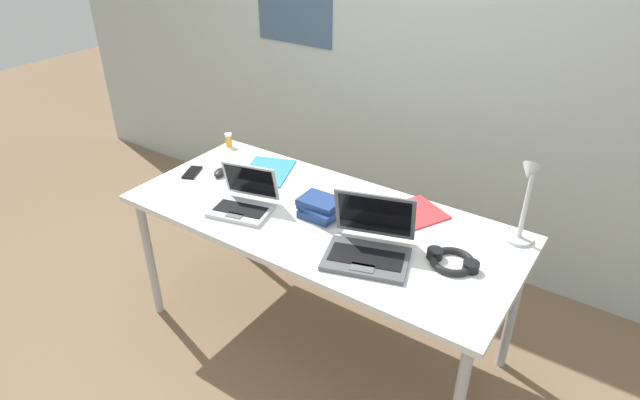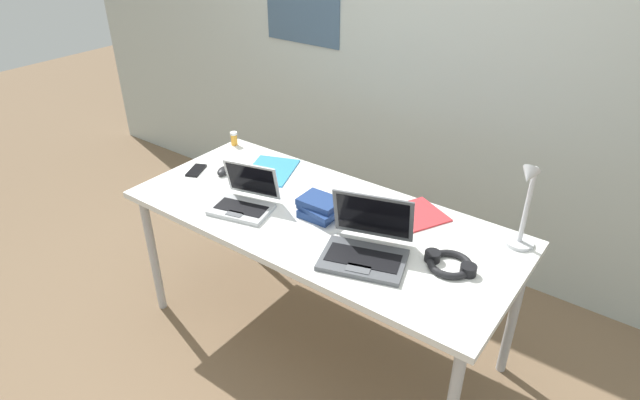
{
  "view_description": "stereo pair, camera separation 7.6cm",
  "coord_description": "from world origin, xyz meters",
  "px_view_note": "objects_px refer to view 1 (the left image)",
  "views": [
    {
      "loc": [
        1.16,
        -1.7,
        2.02
      ],
      "look_at": [
        0.0,
        0.0,
        0.82
      ],
      "focal_mm": 30.06,
      "sensor_mm": 36.0,
      "label": 1
    },
    {
      "loc": [
        1.22,
        -1.65,
        2.02
      ],
      "look_at": [
        0.0,
        0.0,
        0.82
      ],
      "focal_mm": 30.06,
      "sensor_mm": 36.0,
      "label": 2
    }
  ],
  "objects_px": {
    "computer_mouse": "(220,172)",
    "cell_phone": "(192,172)",
    "paper_folder_far_corner": "(409,215)",
    "laptop_by_keyboard": "(369,245)",
    "book_stack": "(321,207)",
    "desk_lamp": "(525,203)",
    "pill_bottle": "(229,140)",
    "laptop_mid_desk": "(244,201)",
    "headphones": "(452,261)",
    "paper_folder_mid_desk": "(267,171)"
  },
  "relations": [
    {
      "from": "laptop_by_keyboard",
      "to": "book_stack",
      "type": "bearing_deg",
      "value": 157.07
    },
    {
      "from": "paper_folder_far_corner",
      "to": "computer_mouse",
      "type": "bearing_deg",
      "value": -168.86
    },
    {
      "from": "headphones",
      "to": "paper_folder_mid_desk",
      "type": "relative_size",
      "value": 0.69
    },
    {
      "from": "pill_bottle",
      "to": "book_stack",
      "type": "relative_size",
      "value": 0.38
    },
    {
      "from": "headphones",
      "to": "book_stack",
      "type": "xyz_separation_m",
      "value": [
        -0.63,
        0.01,
        0.03
      ]
    },
    {
      "from": "book_stack",
      "to": "paper_folder_far_corner",
      "type": "bearing_deg",
      "value": 34.24
    },
    {
      "from": "laptop_mid_desk",
      "to": "paper_folder_mid_desk",
      "type": "relative_size",
      "value": 1.02
    },
    {
      "from": "book_stack",
      "to": "headphones",
      "type": "bearing_deg",
      "value": -0.65
    },
    {
      "from": "book_stack",
      "to": "paper_folder_far_corner",
      "type": "height_order",
      "value": "book_stack"
    },
    {
      "from": "laptop_mid_desk",
      "to": "laptop_by_keyboard",
      "type": "bearing_deg",
      "value": 1.27
    },
    {
      "from": "cell_phone",
      "to": "paper_folder_far_corner",
      "type": "distance_m",
      "value": 1.14
    },
    {
      "from": "desk_lamp",
      "to": "laptop_mid_desk",
      "type": "height_order",
      "value": "desk_lamp"
    },
    {
      "from": "laptop_by_keyboard",
      "to": "cell_phone",
      "type": "bearing_deg",
      "value": 174.61
    },
    {
      "from": "laptop_mid_desk",
      "to": "cell_phone",
      "type": "xyz_separation_m",
      "value": [
        -0.46,
        0.12,
        -0.04
      ]
    },
    {
      "from": "computer_mouse",
      "to": "paper_folder_far_corner",
      "type": "distance_m",
      "value": 1.0
    },
    {
      "from": "computer_mouse",
      "to": "book_stack",
      "type": "bearing_deg",
      "value": -22.27
    },
    {
      "from": "desk_lamp",
      "to": "laptop_by_keyboard",
      "type": "distance_m",
      "value": 0.64
    },
    {
      "from": "cell_phone",
      "to": "paper_folder_mid_desk",
      "type": "xyz_separation_m",
      "value": [
        0.31,
        0.23,
        -0.0
      ]
    },
    {
      "from": "paper_folder_far_corner",
      "to": "paper_folder_mid_desk",
      "type": "height_order",
      "value": "same"
    },
    {
      "from": "pill_bottle",
      "to": "paper_folder_mid_desk",
      "type": "distance_m",
      "value": 0.41
    },
    {
      "from": "desk_lamp",
      "to": "laptop_by_keyboard",
      "type": "height_order",
      "value": "desk_lamp"
    },
    {
      "from": "laptop_by_keyboard",
      "to": "headphones",
      "type": "bearing_deg",
      "value": 23.39
    },
    {
      "from": "desk_lamp",
      "to": "pill_bottle",
      "type": "xyz_separation_m",
      "value": [
        -1.65,
        0.05,
        -0.16
      ]
    },
    {
      "from": "computer_mouse",
      "to": "laptop_by_keyboard",
      "type": "bearing_deg",
      "value": -29.36
    },
    {
      "from": "cell_phone",
      "to": "book_stack",
      "type": "xyz_separation_m",
      "value": [
        0.78,
        0.03,
        0.04
      ]
    },
    {
      "from": "book_stack",
      "to": "desk_lamp",
      "type": "bearing_deg",
      "value": 19.15
    },
    {
      "from": "cell_phone",
      "to": "paper_folder_mid_desk",
      "type": "bearing_deg",
      "value": 12.29
    },
    {
      "from": "paper_folder_far_corner",
      "to": "laptop_mid_desk",
      "type": "bearing_deg",
      "value": -149.93
    },
    {
      "from": "computer_mouse",
      "to": "book_stack",
      "type": "distance_m",
      "value": 0.65
    },
    {
      "from": "cell_phone",
      "to": "paper_folder_far_corner",
      "type": "relative_size",
      "value": 0.44
    },
    {
      "from": "laptop_by_keyboard",
      "to": "cell_phone",
      "type": "distance_m",
      "value": 1.12
    },
    {
      "from": "computer_mouse",
      "to": "headphones",
      "type": "relative_size",
      "value": 0.45
    },
    {
      "from": "desk_lamp",
      "to": "headphones",
      "type": "bearing_deg",
      "value": -120.17
    },
    {
      "from": "computer_mouse",
      "to": "paper_folder_mid_desk",
      "type": "bearing_deg",
      "value": 23.57
    },
    {
      "from": "paper_folder_mid_desk",
      "to": "laptop_mid_desk",
      "type": "bearing_deg",
      "value": -66.98
    },
    {
      "from": "headphones",
      "to": "paper_folder_mid_desk",
      "type": "bearing_deg",
      "value": 169.5
    },
    {
      "from": "laptop_mid_desk",
      "to": "paper_folder_mid_desk",
      "type": "height_order",
      "value": "laptop_mid_desk"
    },
    {
      "from": "laptop_mid_desk",
      "to": "paper_folder_far_corner",
      "type": "relative_size",
      "value": 1.02
    },
    {
      "from": "desk_lamp",
      "to": "computer_mouse",
      "type": "relative_size",
      "value": 4.17
    },
    {
      "from": "laptop_mid_desk",
      "to": "book_stack",
      "type": "height_order",
      "value": "laptop_mid_desk"
    },
    {
      "from": "desk_lamp",
      "to": "paper_folder_mid_desk",
      "type": "distance_m",
      "value": 1.28
    },
    {
      "from": "laptop_by_keyboard",
      "to": "pill_bottle",
      "type": "height_order",
      "value": "laptop_by_keyboard"
    },
    {
      "from": "laptop_by_keyboard",
      "to": "paper_folder_mid_desk",
      "type": "bearing_deg",
      "value": 157.2
    },
    {
      "from": "laptop_mid_desk",
      "to": "computer_mouse",
      "type": "distance_m",
      "value": 0.38
    },
    {
      "from": "computer_mouse",
      "to": "cell_phone",
      "type": "xyz_separation_m",
      "value": [
        -0.14,
        -0.07,
        -0.01
      ]
    },
    {
      "from": "desk_lamp",
      "to": "paper_folder_mid_desk",
      "type": "relative_size",
      "value": 1.29
    },
    {
      "from": "computer_mouse",
      "to": "paper_folder_far_corner",
      "type": "height_order",
      "value": "computer_mouse"
    },
    {
      "from": "laptop_by_keyboard",
      "to": "book_stack",
      "type": "xyz_separation_m",
      "value": [
        -0.33,
        0.14,
        -0.0
      ]
    },
    {
      "from": "desk_lamp",
      "to": "paper_folder_far_corner",
      "type": "relative_size",
      "value": 1.29
    },
    {
      "from": "cell_phone",
      "to": "headphones",
      "type": "height_order",
      "value": "headphones"
    }
  ]
}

